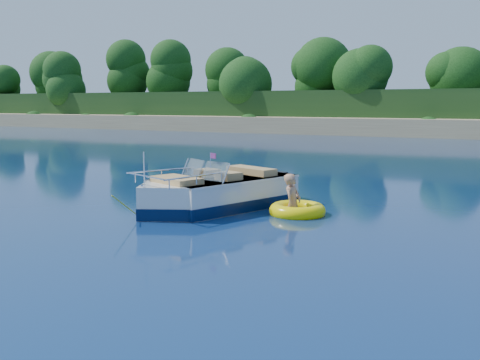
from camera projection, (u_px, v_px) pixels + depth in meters
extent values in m
plane|color=#0A1A48|center=(141.00, 211.00, 13.87)|extent=(160.00, 160.00, 0.00)
cube|color=#917854|center=(408.00, 129.00, 47.23)|extent=(170.00, 8.00, 2.00)
cube|color=#183816|center=(445.00, 117.00, 70.91)|extent=(170.00, 56.00, 6.00)
cylinder|color=#331C11|center=(59.00, 102.00, 69.93)|extent=(0.44, 0.44, 2.80)
sphere|color=black|center=(58.00, 82.00, 69.56)|extent=(4.62, 4.62, 4.62)
cylinder|color=#331C11|center=(240.00, 100.00, 57.22)|extent=(0.44, 0.44, 3.20)
sphere|color=black|center=(240.00, 71.00, 56.79)|extent=(5.28, 5.28, 5.28)
cylinder|color=#331C11|center=(417.00, 98.00, 50.35)|extent=(0.44, 0.44, 3.60)
sphere|color=black|center=(418.00, 61.00, 49.86)|extent=(5.94, 5.94, 5.94)
cube|color=silver|center=(225.00, 196.00, 14.42)|extent=(3.15, 4.17, 1.03)
cube|color=silver|center=(171.00, 204.00, 13.25)|extent=(1.84, 1.84, 1.03)
cube|color=#061435|center=(225.00, 201.00, 14.44)|extent=(3.19, 4.21, 0.29)
cube|color=#061435|center=(171.00, 210.00, 13.27)|extent=(1.87, 1.87, 0.29)
cube|color=tan|center=(233.00, 184.00, 14.57)|extent=(2.39, 2.99, 0.10)
cube|color=silver|center=(225.00, 178.00, 14.35)|extent=(3.19, 4.18, 0.06)
cube|color=black|center=(277.00, 187.00, 15.76)|extent=(0.63, 0.51, 0.88)
cube|color=#8C9EA5|center=(194.00, 168.00, 14.18)|extent=(0.80, 0.60, 0.48)
cube|color=#8C9EA5|center=(215.00, 171.00, 13.53)|extent=(0.80, 0.42, 0.48)
cube|color=tan|center=(207.00, 176.00, 14.51)|extent=(0.70, 0.70, 0.39)
cube|color=tan|center=(229.00, 180.00, 13.86)|extent=(0.70, 0.70, 0.39)
cube|color=tan|center=(251.00, 174.00, 14.99)|extent=(1.62, 1.05, 0.37)
cube|color=tan|center=(177.00, 184.00, 13.30)|extent=(1.47, 1.15, 0.33)
cylinder|color=silver|center=(144.00, 169.00, 12.62)|extent=(0.04, 0.04, 0.83)
cube|color=red|center=(213.00, 156.00, 13.54)|extent=(0.21, 0.09, 0.14)
cube|color=silver|center=(143.00, 186.00, 12.65)|extent=(0.11, 0.09, 0.05)
cylinder|color=yellow|center=(127.00, 207.00, 12.60)|extent=(0.04, 1.06, 0.75)
torus|color=#FFE604|center=(297.00, 211.00, 13.47)|extent=(1.52, 1.52, 0.38)
torus|color=red|center=(297.00, 210.00, 13.47)|extent=(1.25, 1.25, 0.12)
imported|color=tan|center=(293.00, 213.00, 13.60)|extent=(0.41, 0.88, 1.71)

